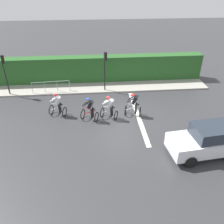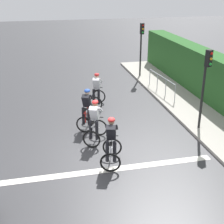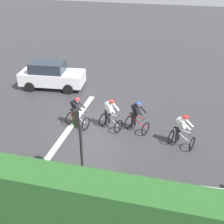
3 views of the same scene
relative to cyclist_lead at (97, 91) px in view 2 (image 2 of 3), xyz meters
The scene contains 11 objects.
ground_plane 4.41m from the cyclist_lead, 97.18° to the right, with size 80.00×80.00×0.00m, color #333335.
sidewalk_kerb 5.17m from the cyclist_lead, 26.80° to the right, with size 2.80×20.30×0.12m, color #9E998E.
stone_wall_low 5.97m from the cyclist_lead, 22.88° to the right, with size 0.44×20.30×0.41m, color gray.
road_marking_stop_line 5.65m from the cyclist_lead, 95.56° to the right, with size 7.00×0.30×0.01m, color silver.
cyclist_lead is the anchor object (origin of this frame).
cyclist_second 2.36m from the cyclist_lead, 109.96° to the right, with size 1.07×1.27×1.66m.
cyclist_mid 3.61m from the cyclist_lead, 101.43° to the right, with size 1.09×1.27×1.66m.
cyclist_fourth 5.25m from the cyclist_lead, 95.13° to the right, with size 0.95×1.23×1.66m.
traffic_light_near_crossing 5.27m from the cyclist_lead, 44.28° to the right, with size 0.26×0.30×3.34m.
traffic_light_far_junction 5.74m from the cyclist_lead, 50.38° to the left, with size 0.22×0.31×3.34m.
pedestrian_railing_kerbside 3.80m from the cyclist_lead, 14.96° to the left, with size 0.30×3.09×1.03m.
Camera 2 is at (-1.96, -9.97, 5.78)m, focal length 51.32 mm.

